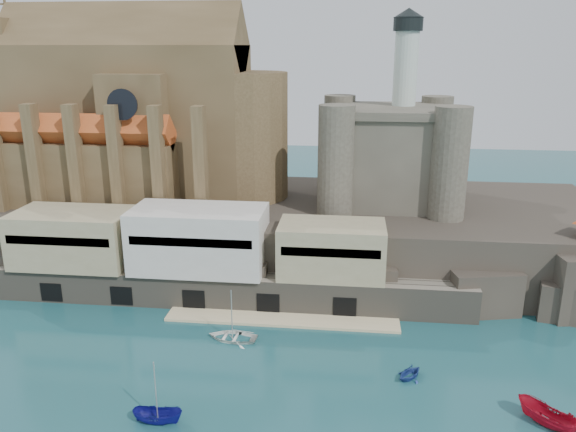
{
  "coord_description": "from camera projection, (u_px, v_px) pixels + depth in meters",
  "views": [
    {
      "loc": [
        10.19,
        -46.74,
        33.91
      ],
      "look_at": [
        1.2,
        32.0,
        9.8
      ],
      "focal_mm": 35.0,
      "sensor_mm": 36.0,
      "label": 1
    }
  ],
  "objects": [
    {
      "name": "church",
      "position": [
        141.0,
        121.0,
        91.36
      ],
      "size": [
        47.0,
        25.93,
        30.51
      ],
      "color": "brown",
      "rests_on": "promontory"
    },
    {
      "name": "quay",
      "position": [
        198.0,
        258.0,
        76.67
      ],
      "size": [
        70.0,
        12.0,
        13.05
      ],
      "color": "#706859",
      "rests_on": "ground"
    },
    {
      "name": "ground",
      "position": [
        239.0,
        404.0,
        55.4
      ],
      "size": [
        300.0,
        300.0,
        0.0
      ],
      "primitive_type": "plane",
      "color": "#17464D",
      "rests_on": "ground"
    },
    {
      "name": "boat_7",
      "position": [
        409.0,
        378.0,
        59.78
      ],
      "size": [
        3.47,
        3.38,
        3.49
      ],
      "primitive_type": "imported",
      "rotation": [
        0.0,
        0.0,
        5.55
      ],
      "color": "navy",
      "rests_on": "ground"
    },
    {
      "name": "boat_2",
      "position": [
        158.0,
        422.0,
        52.74
      ],
      "size": [
        1.88,
        1.83,
        4.83
      ],
      "primitive_type": "imported",
      "rotation": [
        0.0,
        0.0,
        1.56
      ],
      "color": "navy",
      "rests_on": "ground"
    },
    {
      "name": "boat_5",
      "position": [
        545.0,
        424.0,
        52.39
      ],
      "size": [
        3.1,
        3.1,
        5.76
      ],
      "primitive_type": "imported",
      "rotation": [
        0.0,
        0.0,
        3.97
      ],
      "color": "#AF0D22",
      "rests_on": "ground"
    },
    {
      "name": "promontory",
      "position": [
        285.0,
        231.0,
        91.41
      ],
      "size": [
        100.0,
        36.0,
        10.0
      ],
      "color": "#29241F",
      "rests_on": "ground"
    },
    {
      "name": "castle_keep",
      "position": [
        389.0,
        150.0,
        87.37
      ],
      "size": [
        21.2,
        21.2,
        29.3
      ],
      "color": "#4B463B",
      "rests_on": "promontory"
    },
    {
      "name": "boat_6",
      "position": [
        233.0,
        339.0,
        67.72
      ],
      "size": [
        1.65,
        4.37,
        5.97
      ],
      "primitive_type": "imported",
      "rotation": [
        0.0,
        0.0,
        4.61
      ],
      "color": "white",
      "rests_on": "ground"
    }
  ]
}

